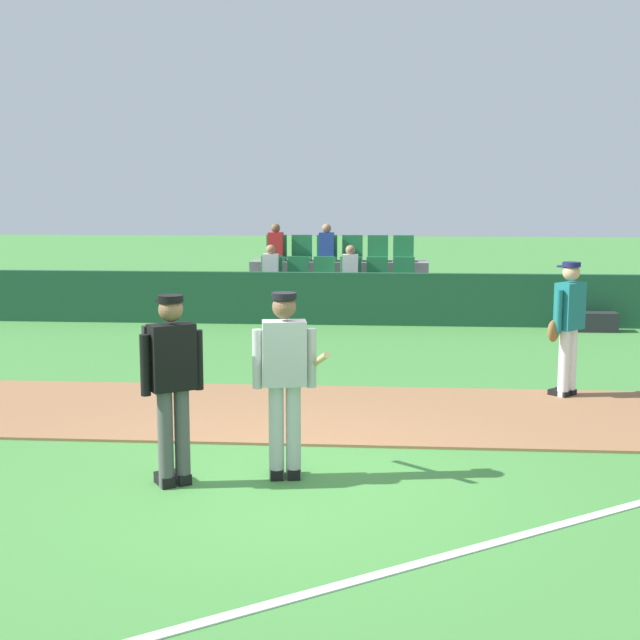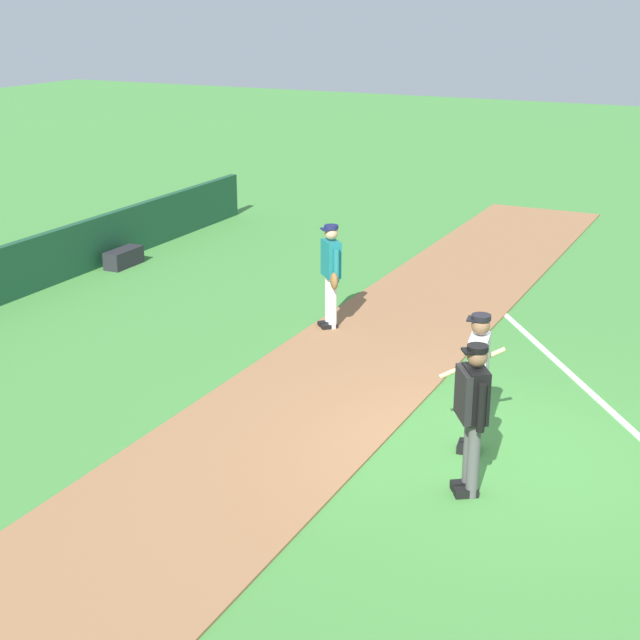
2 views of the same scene
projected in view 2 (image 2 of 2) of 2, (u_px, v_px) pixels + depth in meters
name	position (u px, v px, depth m)	size (l,w,h in m)	color
ground_plane	(479.00, 457.00, 11.25)	(80.00, 80.00, 0.00)	#42843A
infield_dirt_path	(292.00, 416.00, 12.31)	(28.00, 2.76, 0.03)	#936642
foul_line_chalk	(574.00, 377.00, 13.58)	(12.00, 0.10, 0.01)	white
batter_grey_jersey	(477.00, 378.00, 11.08)	(0.73, 0.74, 1.76)	#B2B2B2
umpire_home_plate	(472.00, 411.00, 10.12)	(0.53, 0.47, 1.76)	#4C4C4C
runner_teal_jersey	(331.00, 273.00, 15.28)	(0.55, 0.51, 1.76)	white
equipment_bag	(124.00, 258.00, 19.11)	(0.90, 0.36, 0.36)	#232328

